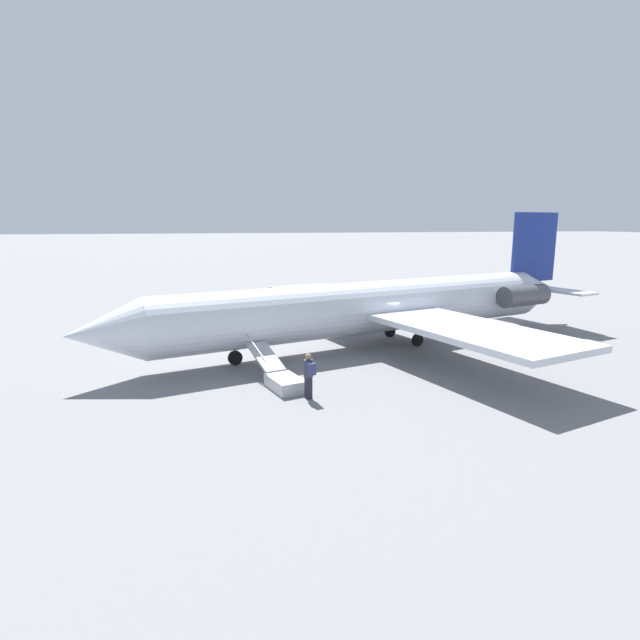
{
  "coord_description": "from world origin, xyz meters",
  "views": [
    {
      "loc": [
        9.32,
        24.38,
        6.5
      ],
      "look_at": [
        3.16,
        1.64,
        1.9
      ],
      "focal_mm": 28.0,
      "sensor_mm": 36.0,
      "label": 1
    }
  ],
  "objects": [
    {
      "name": "passenger",
      "position": [
        5.06,
        7.04,
        1.0
      ],
      "size": [
        0.4,
        0.56,
        1.74
      ],
      "rotation": [
        0.0,
        0.0,
        -1.34
      ],
      "color": "#23232D",
      "rests_on": "ground"
    },
    {
      "name": "boarding_stairs",
      "position": [
        5.81,
        5.4,
        0.38
      ],
      "size": [
        1.94,
        4.14,
        1.75
      ],
      "rotation": [
        0.0,
        0.0,
        -1.34
      ],
      "color": "#B2B2B7",
      "rests_on": "ground"
    },
    {
      "name": "airplane_main",
      "position": [
        -0.93,
        -0.22,
        2.14
      ],
      "size": [
        29.35,
        22.46,
        7.14
      ],
      "rotation": [
        0.0,
        0.0,
        0.24
      ],
      "color": "silver",
      "rests_on": "ground"
    },
    {
      "name": "ground_plane",
      "position": [
        0.0,
        0.0,
        0.0
      ],
      "size": [
        600.0,
        600.0,
        0.0
      ],
      "primitive_type": "plane",
      "color": "slate"
    }
  ]
}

